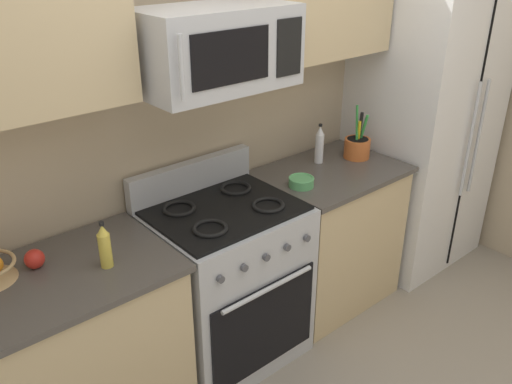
# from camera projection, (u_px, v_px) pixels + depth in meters

# --- Properties ---
(wall_back) EXTENTS (8.00, 0.10, 2.60)m
(wall_back) POSITION_uv_depth(u_px,v_px,m) (177.00, 119.00, 2.81)
(wall_back) COLOR tan
(wall_back) RESTS_ON ground
(counter_left) EXTENTS (1.25, 0.63, 0.91)m
(counter_left) POSITION_uv_depth(u_px,v_px,m) (41.00, 375.00, 2.32)
(counter_left) COLOR tan
(counter_left) RESTS_ON ground
(range_oven) EXTENTS (0.76, 0.67, 1.09)m
(range_oven) POSITION_uv_depth(u_px,v_px,m) (226.00, 282.00, 2.91)
(range_oven) COLOR #B2B5BA
(range_oven) RESTS_ON ground
(counter_right) EXTENTS (0.85, 0.63, 0.91)m
(counter_right) POSITION_uv_depth(u_px,v_px,m) (328.00, 235.00, 3.39)
(counter_right) COLOR tan
(counter_right) RESTS_ON ground
(refrigerator) EXTENTS (0.90, 0.74, 1.90)m
(refrigerator) POSITION_uv_depth(u_px,v_px,m) (422.00, 131.00, 3.69)
(refrigerator) COLOR silver
(refrigerator) RESTS_ON ground
(microwave) EXTENTS (0.73, 0.44, 0.36)m
(microwave) POSITION_uv_depth(u_px,v_px,m) (215.00, 48.00, 2.38)
(microwave) COLOR #B2B5BA
(utensil_crock) EXTENTS (0.16, 0.16, 0.34)m
(utensil_crock) POSITION_uv_depth(u_px,v_px,m) (357.00, 147.00, 3.33)
(utensil_crock) COLOR #D1662D
(utensil_crock) RESTS_ON counter_right
(apple_loose) EXTENTS (0.08, 0.08, 0.08)m
(apple_loose) POSITION_uv_depth(u_px,v_px,m) (34.00, 259.00, 2.24)
(apple_loose) COLOR red
(apple_loose) RESTS_ON counter_left
(bottle_oil) EXTENTS (0.05, 0.05, 0.21)m
(bottle_oil) POSITION_uv_depth(u_px,v_px,m) (105.00, 246.00, 2.23)
(bottle_oil) COLOR gold
(bottle_oil) RESTS_ON counter_left
(bottle_vinegar) EXTENTS (0.05, 0.05, 0.25)m
(bottle_vinegar) POSITION_uv_depth(u_px,v_px,m) (319.00, 145.00, 3.24)
(bottle_vinegar) COLOR silver
(bottle_vinegar) RESTS_ON counter_right
(prep_bowl) EXTENTS (0.14, 0.14, 0.05)m
(prep_bowl) POSITION_uv_depth(u_px,v_px,m) (301.00, 182.00, 2.97)
(prep_bowl) COLOR #59AD66
(prep_bowl) RESTS_ON counter_right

